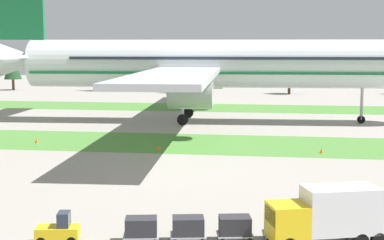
{
  "coord_description": "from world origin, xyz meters",
  "views": [
    {
      "loc": [
        8.66,
        -27.0,
        12.05
      ],
      "look_at": [
        -0.5,
        35.1,
        4.0
      ],
      "focal_mm": 54.35,
      "sensor_mm": 36.0,
      "label": 1
    }
  ],
  "objects_px": {
    "cargo_dolly_third": "(235,226)",
    "cargo_dolly_fourth": "(281,226)",
    "airliner": "(201,63)",
    "catering_truck": "(326,214)",
    "baggage_tug": "(59,230)",
    "taxiway_marker_0": "(158,148)",
    "cargo_dolly_second": "(188,227)",
    "taxiway_marker_3": "(37,140)",
    "taxiway_marker_2": "(159,147)",
    "cargo_dolly_lead": "(141,228)",
    "taxiway_marker_1": "(322,151)"
  },
  "relations": [
    {
      "from": "airliner",
      "to": "catering_truck",
      "type": "distance_m",
      "value": 58.8
    },
    {
      "from": "cargo_dolly_second",
      "to": "cargo_dolly_fourth",
      "type": "distance_m",
      "value": 5.8
    },
    {
      "from": "cargo_dolly_third",
      "to": "catering_truck",
      "type": "height_order",
      "value": "catering_truck"
    },
    {
      "from": "taxiway_marker_2",
      "to": "cargo_dolly_second",
      "type": "bearing_deg",
      "value": -75.22
    },
    {
      "from": "airliner",
      "to": "cargo_dolly_second",
      "type": "relative_size",
      "value": 35.51
    },
    {
      "from": "cargo_dolly_lead",
      "to": "catering_truck",
      "type": "xyz_separation_m",
      "value": [
        11.21,
        1.12,
        1.03
      ]
    },
    {
      "from": "airliner",
      "to": "taxiway_marker_2",
      "type": "height_order",
      "value": "airliner"
    },
    {
      "from": "baggage_tug",
      "to": "catering_truck",
      "type": "relative_size",
      "value": 0.38
    },
    {
      "from": "cargo_dolly_fourth",
      "to": "taxiway_marker_1",
      "type": "height_order",
      "value": "cargo_dolly_fourth"
    },
    {
      "from": "airliner",
      "to": "taxiway_marker_2",
      "type": "xyz_separation_m",
      "value": [
        -1.54,
        -25.76,
        -8.99
      ]
    },
    {
      "from": "taxiway_marker_2",
      "to": "catering_truck",
      "type": "bearing_deg",
      "value": -61.55
    },
    {
      "from": "taxiway_marker_0",
      "to": "taxiway_marker_1",
      "type": "distance_m",
      "value": 18.69
    },
    {
      "from": "cargo_dolly_fourth",
      "to": "airliner",
      "type": "bearing_deg",
      "value": 1.49
    },
    {
      "from": "catering_truck",
      "to": "baggage_tug",
      "type": "bearing_deg",
      "value": 79.53
    },
    {
      "from": "cargo_dolly_fourth",
      "to": "taxiway_marker_0",
      "type": "relative_size",
      "value": 5.34
    },
    {
      "from": "taxiway_marker_0",
      "to": "taxiway_marker_1",
      "type": "height_order",
      "value": "taxiway_marker_1"
    },
    {
      "from": "airliner",
      "to": "taxiway_marker_2",
      "type": "distance_m",
      "value": 27.33
    },
    {
      "from": "baggage_tug",
      "to": "taxiway_marker_3",
      "type": "relative_size",
      "value": 4.15
    },
    {
      "from": "airliner",
      "to": "taxiway_marker_1",
      "type": "bearing_deg",
      "value": 30.59
    },
    {
      "from": "cargo_dolly_second",
      "to": "taxiway_marker_0",
      "type": "xyz_separation_m",
      "value": [
        -8.3,
        30.74,
        -0.69
      ]
    },
    {
      "from": "catering_truck",
      "to": "taxiway_marker_1",
      "type": "relative_size",
      "value": 12.33
    },
    {
      "from": "catering_truck",
      "to": "taxiway_marker_0",
      "type": "distance_m",
      "value": 34.51
    },
    {
      "from": "cargo_dolly_third",
      "to": "taxiway_marker_0",
      "type": "distance_m",
      "value": 32.18
    },
    {
      "from": "cargo_dolly_third",
      "to": "taxiway_marker_2",
      "type": "height_order",
      "value": "cargo_dolly_third"
    },
    {
      "from": "cargo_dolly_third",
      "to": "taxiway_marker_0",
      "type": "bearing_deg",
      "value": 9.25
    },
    {
      "from": "cargo_dolly_third",
      "to": "taxiway_marker_3",
      "type": "bearing_deg",
      "value": 28.48
    },
    {
      "from": "taxiway_marker_2",
      "to": "taxiway_marker_0",
      "type": "bearing_deg",
      "value": -99.41
    },
    {
      "from": "airliner",
      "to": "cargo_dolly_lead",
      "type": "bearing_deg",
      "value": 0.47
    },
    {
      "from": "baggage_tug",
      "to": "taxiway_marker_2",
      "type": "relative_size",
      "value": 5.2
    },
    {
      "from": "baggage_tug",
      "to": "cargo_dolly_third",
      "type": "bearing_deg",
      "value": -90.0
    },
    {
      "from": "baggage_tug",
      "to": "taxiway_marker_1",
      "type": "distance_m",
      "value": 37.76
    },
    {
      "from": "baggage_tug",
      "to": "taxiway_marker_2",
      "type": "height_order",
      "value": "baggage_tug"
    },
    {
      "from": "baggage_tug",
      "to": "taxiway_marker_0",
      "type": "height_order",
      "value": "baggage_tug"
    },
    {
      "from": "taxiway_marker_0",
      "to": "taxiway_marker_3",
      "type": "height_order",
      "value": "taxiway_marker_3"
    },
    {
      "from": "cargo_dolly_third",
      "to": "catering_truck",
      "type": "distance_m",
      "value": 5.61
    },
    {
      "from": "airliner",
      "to": "cargo_dolly_lead",
      "type": "height_order",
      "value": "airliner"
    },
    {
      "from": "airliner",
      "to": "cargo_dolly_fourth",
      "type": "relative_size",
      "value": 35.51
    },
    {
      "from": "cargo_dolly_third",
      "to": "cargo_dolly_fourth",
      "type": "bearing_deg",
      "value": -90.0
    },
    {
      "from": "taxiway_marker_3",
      "to": "catering_truck",
      "type": "bearing_deg",
      "value": -45.23
    },
    {
      "from": "cargo_dolly_third",
      "to": "taxiway_marker_0",
      "type": "height_order",
      "value": "cargo_dolly_third"
    },
    {
      "from": "airliner",
      "to": "cargo_dolly_lead",
      "type": "relative_size",
      "value": 35.51
    },
    {
      "from": "taxiway_marker_0",
      "to": "taxiway_marker_3",
      "type": "distance_m",
      "value": 16.2
    },
    {
      "from": "cargo_dolly_fourth",
      "to": "taxiway_marker_1",
      "type": "xyz_separation_m",
      "value": [
        4.68,
        30.48,
        -0.62
      ]
    },
    {
      "from": "airliner",
      "to": "cargo_dolly_fourth",
      "type": "bearing_deg",
      "value": 9.15
    },
    {
      "from": "baggage_tug",
      "to": "taxiway_marker_1",
      "type": "xyz_separation_m",
      "value": [
        18.15,
        33.11,
        -0.52
      ]
    },
    {
      "from": "cargo_dolly_lead",
      "to": "cargo_dolly_third",
      "type": "xyz_separation_m",
      "value": [
        5.69,
        1.11,
        0.0
      ]
    },
    {
      "from": "catering_truck",
      "to": "taxiway_marker_3",
      "type": "height_order",
      "value": "catering_truck"
    },
    {
      "from": "cargo_dolly_third",
      "to": "taxiway_marker_1",
      "type": "distance_m",
      "value": 31.94
    },
    {
      "from": "baggage_tug",
      "to": "cargo_dolly_fourth",
      "type": "bearing_deg",
      "value": -90.0
    },
    {
      "from": "taxiway_marker_0",
      "to": "cargo_dolly_second",
      "type": "bearing_deg",
      "value": -74.9
    }
  ]
}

